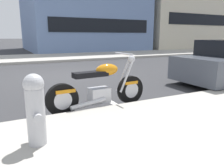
{
  "coord_description": "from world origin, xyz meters",
  "views": [
    {
      "loc": [
        -2.08,
        -7.89,
        1.43
      ],
      "look_at": [
        -0.16,
        -4.09,
        0.5
      ],
      "focal_mm": 35.07,
      "sensor_mm": 36.0,
      "label": 1
    }
  ],
  "objects": [
    {
      "name": "fire_hydrant",
      "position": [
        -1.78,
        -5.28,
        0.6
      ],
      "size": [
        0.24,
        0.36,
        0.87
      ],
      "color": "#B7B7BC",
      "rests_on": "sidewalk_near_curb"
    },
    {
      "name": "sidewalk_far_curb",
      "position": [
        12.0,
        6.72,
        0.07
      ],
      "size": [
        120.0,
        5.0,
        0.14
      ],
      "primitive_type": "cube",
      "color": "#ADA89E",
      "rests_on": "ground"
    },
    {
      "name": "ground_plane",
      "position": [
        0.0,
        0.0,
        0.0
      ],
      "size": [
        260.0,
        260.0,
        0.0
      ],
      "primitive_type": "plane",
      "color": "#333335"
    },
    {
      "name": "parked_motorcycle",
      "position": [
        -0.4,
        -4.04,
        0.42
      ],
      "size": [
        2.12,
        0.62,
        1.1
      ],
      "rotation": [
        0.0,
        0.0,
        0.07
      ],
      "color": "black",
      "rests_on": "ground"
    },
    {
      "name": "parking_stall_stripe",
      "position": [
        0.0,
        -3.62,
        0.0
      ],
      "size": [
        0.12,
        2.2,
        0.01
      ],
      "primitive_type": "cube",
      "color": "silver",
      "rests_on": "ground"
    }
  ]
}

